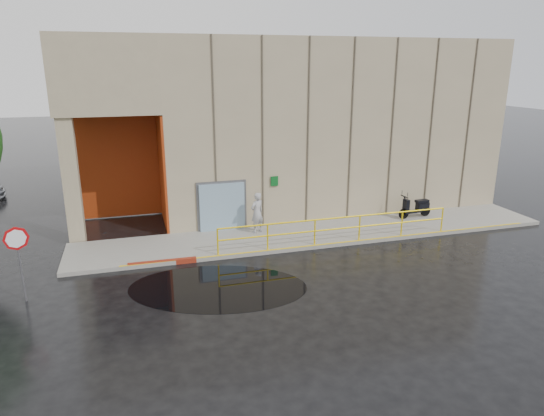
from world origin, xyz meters
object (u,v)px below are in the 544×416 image
Objects in this scene: stop_sign at (18,247)px; scooter at (416,202)px; person at (257,213)px; red_curb at (162,263)px.

scooter is at bearing 16.28° from stop_sign.
person reaches higher than red_curb.
person is 9.05m from stop_sign.
person reaches higher than scooter.
scooter is at bearing 153.70° from person.
scooter is at bearing 9.99° from red_curb.
stop_sign is (-8.21, -3.73, 0.75)m from person.
stop_sign is (-15.67, -3.67, 0.87)m from scooter.
stop_sign is at bearing -171.12° from scooter.
scooter is 11.71m from red_curb.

